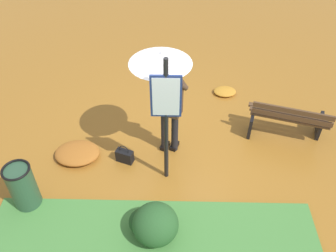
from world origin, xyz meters
TOP-DOWN VIEW (x-y plane):
  - ground_plane at (0.00, 0.00)m, footprint 18.00×18.00m
  - person_with_umbrella at (0.20, 0.13)m, footprint 0.96×0.96m
  - info_sign_post at (0.16, 0.76)m, footprint 0.44×0.07m
  - handbag at (0.90, 0.44)m, footprint 0.33×0.24m
  - park_bench at (-2.04, -0.29)m, footprint 1.44×0.75m
  - trash_bin at (2.31, 1.38)m, footprint 0.42×0.42m
  - shrub_cluster at (0.33, 1.88)m, footprint 0.72×0.66m
  - leaf_pile_near_person at (1.76, 0.35)m, footprint 0.79×0.64m
  - leaf_pile_by_bench at (-1.04, -1.59)m, footprint 0.48×0.39m

SIDE VIEW (x-z plane):
  - ground_plane at x=0.00m, z-range 0.00..0.00m
  - leaf_pile_by_bench at x=-1.04m, z-range 0.00..0.11m
  - leaf_pile_near_person at x=1.76m, z-range 0.00..0.17m
  - handbag at x=0.90m, z-range -0.06..0.31m
  - shrub_cluster at x=0.33m, z-range -0.02..0.57m
  - park_bench at x=-2.04m, z-range 0.03..0.78m
  - trash_bin at x=2.31m, z-range 0.00..0.84m
  - info_sign_post at x=0.16m, z-range 0.29..2.59m
  - person_with_umbrella at x=0.20m, z-range 0.53..2.57m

